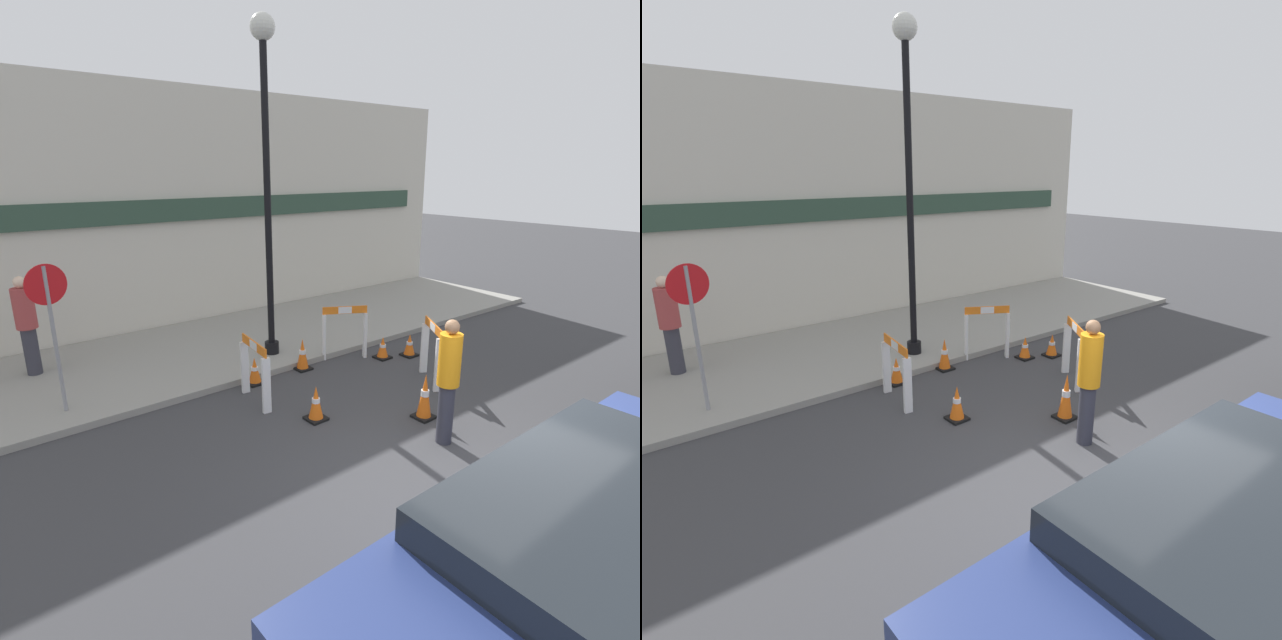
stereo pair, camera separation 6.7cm
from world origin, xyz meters
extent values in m
plane|color=#38383A|center=(0.00, 0.00, 0.00)|extent=(60.00, 60.00, 0.00)
cube|color=gray|center=(0.00, 6.43, 0.06)|extent=(18.00, 3.87, 0.12)
cube|color=beige|center=(0.00, 8.45, 2.75)|extent=(18.00, 0.12, 5.50)
cube|color=#2D4738|center=(0.00, 8.34, 2.80)|extent=(16.20, 0.10, 0.50)
cylinder|color=black|center=(0.87, 5.25, 0.24)|extent=(0.29, 0.29, 0.24)
cylinder|color=black|center=(0.87, 5.25, 2.97)|extent=(0.13, 0.13, 5.71)
sphere|color=silver|center=(0.87, 5.25, 6.00)|extent=(0.44, 0.44, 0.44)
cylinder|color=gray|center=(-3.01, 5.13, 1.25)|extent=(0.06, 0.06, 2.27)
cylinder|color=red|center=(-3.01, 5.13, 2.11)|extent=(0.59, 0.16, 0.60)
cube|color=white|center=(2.25, 2.16, 0.48)|extent=(0.14, 0.12, 0.96)
cube|color=white|center=(2.72, 2.87, 0.48)|extent=(0.14, 0.12, 0.96)
cube|color=orange|center=(2.48, 2.51, 1.04)|extent=(0.53, 0.78, 0.15)
cube|color=white|center=(2.48, 2.51, 1.04)|extent=(0.18, 0.25, 0.14)
cube|color=white|center=(2.40, 4.14, 0.47)|extent=(0.12, 0.14, 0.94)
cube|color=white|center=(1.66, 4.56, 0.47)|extent=(0.12, 0.14, 0.94)
cube|color=orange|center=(2.03, 4.35, 1.02)|extent=(0.80, 0.46, 0.15)
cube|color=white|center=(2.03, 4.35, 1.02)|extent=(0.25, 0.16, 0.14)
cube|color=white|center=(-0.37, 4.19, 0.46)|extent=(0.14, 0.08, 0.92)
cube|color=white|center=(-0.49, 3.32, 0.46)|extent=(0.14, 0.08, 0.92)
cube|color=orange|center=(-0.43, 3.75, 1.00)|extent=(0.15, 0.93, 0.15)
cube|color=white|center=(-0.43, 3.75, 1.00)|extent=(0.07, 0.28, 0.14)
cube|color=black|center=(1.01, 4.40, 0.02)|extent=(0.30, 0.30, 0.04)
cone|color=orange|center=(1.01, 4.40, 0.33)|extent=(0.23, 0.22, 0.58)
cylinder|color=white|center=(1.01, 4.40, 0.36)|extent=(0.13, 0.13, 0.08)
cube|color=black|center=(-0.03, 2.66, 0.02)|extent=(0.30, 0.30, 0.04)
cone|color=orange|center=(-0.03, 2.66, 0.30)|extent=(0.22, 0.22, 0.52)
cylinder|color=white|center=(-0.03, 2.66, 0.33)|extent=(0.13, 0.13, 0.07)
cube|color=black|center=(2.64, 3.86, 0.02)|extent=(0.30, 0.30, 0.04)
cone|color=orange|center=(2.64, 3.86, 0.25)|extent=(0.22, 0.22, 0.41)
cylinder|color=white|center=(2.64, 3.86, 0.27)|extent=(0.13, 0.13, 0.06)
cube|color=black|center=(3.17, 3.62, 0.02)|extent=(0.30, 0.30, 0.04)
cone|color=orange|center=(3.17, 3.62, 0.25)|extent=(0.22, 0.22, 0.43)
cylinder|color=white|center=(3.17, 3.62, 0.27)|extent=(0.13, 0.13, 0.06)
cube|color=black|center=(1.31, 1.66, 0.02)|extent=(0.30, 0.30, 0.04)
cone|color=orange|center=(1.31, 1.66, 0.39)|extent=(0.23, 0.23, 0.69)
cylinder|color=white|center=(1.31, 1.66, 0.42)|extent=(0.13, 0.13, 0.10)
cube|color=black|center=(-0.06, 4.40, 0.02)|extent=(0.30, 0.30, 0.04)
cone|color=orange|center=(-0.06, 4.40, 0.27)|extent=(0.22, 0.22, 0.45)
cylinder|color=white|center=(-0.06, 4.40, 0.29)|extent=(0.13, 0.13, 0.06)
cylinder|color=#33333D|center=(0.98, 1.02, 0.44)|extent=(0.24, 0.24, 0.88)
cylinder|color=orange|center=(0.98, 1.02, 1.24)|extent=(0.34, 0.34, 0.73)
sphere|color=#8E6647|center=(0.98, 1.02, 1.71)|extent=(0.22, 0.22, 0.20)
cylinder|color=#33333D|center=(-3.10, 7.06, 0.55)|extent=(0.26, 0.26, 0.87)
cylinder|color=#A33D3D|center=(-3.10, 7.06, 1.35)|extent=(0.37, 0.37, 0.73)
sphere|color=beige|center=(-3.10, 7.06, 1.82)|extent=(0.22, 0.22, 0.21)
cube|color=navy|center=(-0.98, -1.80, 0.85)|extent=(4.60, 1.75, 1.10)
cube|color=#1E2328|center=(-0.98, -1.80, 1.40)|extent=(2.53, 1.61, 0.50)
cylinder|color=black|center=(0.45, -0.93, 0.30)|extent=(0.60, 0.18, 0.60)
camera|label=1|loc=(-4.28, -2.79, 3.70)|focal=28.00mm
camera|label=2|loc=(-4.23, -2.83, 3.70)|focal=28.00mm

